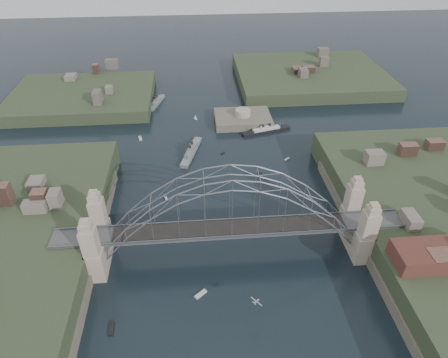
% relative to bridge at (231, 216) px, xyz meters
% --- Properties ---
extents(ground, '(500.00, 500.00, 0.00)m').
position_rel_bridge_xyz_m(ground, '(0.00, 0.00, -12.32)').
color(ground, black).
rests_on(ground, ground).
extents(bridge, '(84.00, 13.80, 24.60)m').
position_rel_bridge_xyz_m(bridge, '(0.00, 0.00, 0.00)').
color(bridge, '#4D4D4F').
rests_on(bridge, ground).
extents(headland_nw, '(60.00, 45.00, 9.00)m').
position_rel_bridge_xyz_m(headland_nw, '(-55.00, 95.00, -11.82)').
color(headland_nw, '#2F3C24').
rests_on(headland_nw, ground).
extents(headland_ne, '(70.00, 55.00, 9.50)m').
position_rel_bridge_xyz_m(headland_ne, '(50.00, 110.00, -11.57)').
color(headland_ne, '#2F3C24').
rests_on(headland_ne, ground).
extents(fort_island, '(22.00, 16.00, 9.40)m').
position_rel_bridge_xyz_m(fort_island, '(12.00, 70.00, -12.66)').
color(fort_island, '#5C5648').
rests_on(fort_island, ground).
extents(wharf_shed, '(20.00, 8.00, 4.00)m').
position_rel_bridge_xyz_m(wharf_shed, '(44.00, -14.00, -2.32)').
color(wharf_shed, '#592D26').
rests_on(wharf_shed, shore_east).
extents(finger_pier, '(4.00, 22.00, 1.40)m').
position_rel_bridge_xyz_m(finger_pier, '(39.00, -28.00, -11.62)').
color(finger_pier, '#4D4D4F').
rests_on(finger_pier, ground).
extents(naval_cruiser_near, '(7.89, 19.10, 5.75)m').
position_rel_bridge_xyz_m(naval_cruiser_near, '(-8.83, 48.10, -11.43)').
color(naval_cruiser_near, gray).
rests_on(naval_cruiser_near, ground).
extents(naval_cruiser_far, '(6.61, 15.20, 5.16)m').
position_rel_bridge_xyz_m(naval_cruiser_far, '(-22.96, 90.19, -11.52)').
color(naval_cruiser_far, gray).
rests_on(naval_cruiser_far, ground).
extents(ocean_liner, '(19.29, 7.54, 4.73)m').
position_rel_bridge_xyz_m(ocean_liner, '(19.89, 61.10, -11.59)').
color(ocean_liner, black).
rests_on(ocean_liner, ground).
extents(aeroplane, '(2.08, 2.51, 0.44)m').
position_rel_bridge_xyz_m(aeroplane, '(3.21, -19.61, -6.34)').
color(aeroplane, '#A5A8AC').
extents(small_boat_a, '(1.40, 2.48, 1.43)m').
position_rel_bridge_xyz_m(small_boat_a, '(-16.84, 23.10, -12.04)').
color(small_boat_a, silver).
rests_on(small_boat_a, ground).
extents(small_boat_b, '(1.96, 0.87, 0.45)m').
position_rel_bridge_xyz_m(small_boat_b, '(12.76, 33.85, -12.17)').
color(small_boat_b, silver).
rests_on(small_boat_b, ground).
extents(small_boat_c, '(3.00, 2.73, 0.45)m').
position_rel_bridge_xyz_m(small_boat_c, '(-7.90, -12.18, -12.17)').
color(small_boat_c, silver).
rests_on(small_boat_c, ground).
extents(small_boat_d, '(2.14, 1.90, 0.45)m').
position_rel_bridge_xyz_m(small_boat_d, '(23.67, 41.42, -12.17)').
color(small_boat_d, silver).
rests_on(small_boat_d, ground).
extents(small_boat_e, '(1.77, 3.31, 1.43)m').
position_rel_bridge_xyz_m(small_boat_e, '(-27.58, 60.16, -12.04)').
color(small_boat_e, silver).
rests_on(small_boat_e, ground).
extents(small_boat_f, '(1.51, 1.65, 0.45)m').
position_rel_bridge_xyz_m(small_boat_f, '(2.05, 47.15, -12.17)').
color(small_boat_f, silver).
rests_on(small_boat_f, ground).
extents(small_boat_h, '(1.47, 2.08, 2.38)m').
position_rel_bridge_xyz_m(small_boat_h, '(-6.69, 74.19, -11.38)').
color(small_boat_h, silver).
rests_on(small_boat_h, ground).
extents(small_boat_i, '(2.61, 1.92, 2.38)m').
position_rel_bridge_xyz_m(small_boat_i, '(33.56, 11.00, -11.48)').
color(small_boat_i, silver).
rests_on(small_boat_i, ground).
extents(small_boat_j, '(1.11, 3.16, 0.45)m').
position_rel_bridge_xyz_m(small_boat_j, '(-26.61, -19.24, -12.17)').
color(small_boat_j, silver).
rests_on(small_boat_j, ground).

